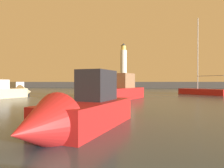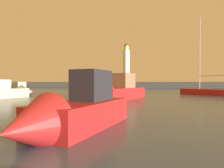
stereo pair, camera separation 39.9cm
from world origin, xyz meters
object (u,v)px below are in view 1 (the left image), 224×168
motorboat_1 (10,92)px  sailboat_moored (202,91)px  lighthouse (124,64)px  motorboat_3 (11,90)px  motorboat_2 (115,92)px  motorboat_0 (78,112)px

motorboat_1 → sailboat_moored: size_ratio=0.58×
sailboat_moored → motorboat_1: bearing=-156.4°
lighthouse → motorboat_3: size_ratio=1.95×
motorboat_3 → sailboat_moored: 29.19m
motorboat_3 → sailboat_moored: bearing=8.9°
motorboat_2 → motorboat_3: (-17.58, 7.10, -0.28)m
lighthouse → sailboat_moored: lighthouse is taller
motorboat_0 → motorboat_3: 27.95m
motorboat_2 → sailboat_moored: size_ratio=0.82×
motorboat_3 → motorboat_2: bearing=-22.0°
motorboat_1 → motorboat_3: 7.63m
motorboat_2 → sailboat_moored: (11.26, 11.60, -0.37)m
motorboat_1 → lighthouse: bearing=81.6°
lighthouse → motorboat_3: 45.33m
motorboat_1 → motorboat_3: bearing=126.4°
motorboat_1 → motorboat_2: 13.09m
lighthouse → sailboat_moored: (17.04, -38.56, -7.92)m
lighthouse → motorboat_0: (6.85, -63.86, -7.73)m
lighthouse → sailboat_moored: bearing=-66.2°
motorboat_0 → motorboat_1: bearing=133.9°
motorboat_2 → motorboat_3: motorboat_2 is taller
sailboat_moored → motorboat_0: bearing=-111.9°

